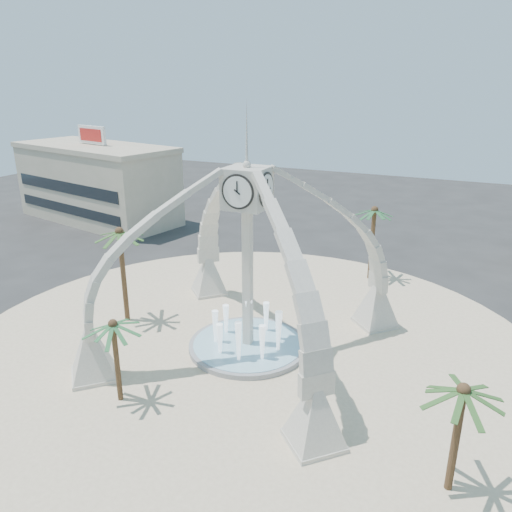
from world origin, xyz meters
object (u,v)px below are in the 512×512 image
at_px(clock_tower, 247,259).
at_px(palm_south, 113,325).
at_px(palm_west, 119,233).
at_px(palm_north, 375,211).
at_px(palm_east, 463,391).
at_px(fountain, 248,345).

bearing_deg(clock_tower, palm_south, -116.29).
height_order(palm_west, palm_south, palm_west).
height_order(clock_tower, palm_north, clock_tower).
xyz_separation_m(clock_tower, palm_south, (-4.08, -8.26, -1.73)).
bearing_deg(palm_south, palm_east, 2.86).
bearing_deg(palm_east, palm_north, 110.58).
height_order(fountain, palm_east, palm_east).
height_order(palm_north, palm_south, palm_north).
distance_m(clock_tower, palm_north, 16.74).
height_order(fountain, palm_north, palm_north).
bearing_deg(palm_west, palm_east, -17.30).
bearing_deg(clock_tower, palm_east, -28.80).
distance_m(fountain, palm_south, 10.24).
relative_size(clock_tower, palm_east, 3.06).
distance_m(palm_east, palm_west, 24.75).
bearing_deg(palm_north, fountain, -106.03).
bearing_deg(palm_east, palm_south, -177.14).
bearing_deg(palm_east, palm_west, 162.70).
bearing_deg(clock_tower, fountain, 90.00).
relative_size(palm_north, palm_south, 1.33).
relative_size(fountain, palm_east, 1.36).
bearing_deg(fountain, palm_north, 73.97).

